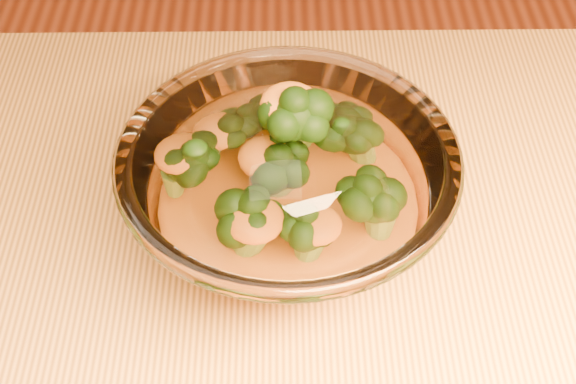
{
  "coord_description": "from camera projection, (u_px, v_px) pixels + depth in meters",
  "views": [
    {
      "loc": [
        0.06,
        -0.26,
        1.23
      ],
      "look_at": [
        0.06,
        0.13,
        0.81
      ],
      "focal_mm": 50.0,
      "sensor_mm": 36.0,
      "label": 1
    }
  ],
  "objects": [
    {
      "name": "broccoli_heap",
      "position": [
        286.0,
        165.0,
        0.58
      ],
      "size": [
        0.17,
        0.14,
        0.09
      ],
      "color": "black",
      "rests_on": "cheese_sauce"
    },
    {
      "name": "glass_bowl",
      "position": [
        288.0,
        197.0,
        0.58
      ],
      "size": [
        0.24,
        0.24,
        0.11
      ],
      "color": "white",
      "rests_on": "table"
    },
    {
      "name": "cheese_sauce",
      "position": [
        288.0,
        217.0,
        0.59
      ],
      "size": [
        0.14,
        0.14,
        0.04
      ],
      "primitive_type": "ellipsoid",
      "color": "orange",
      "rests_on": "glass_bowl"
    }
  ]
}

